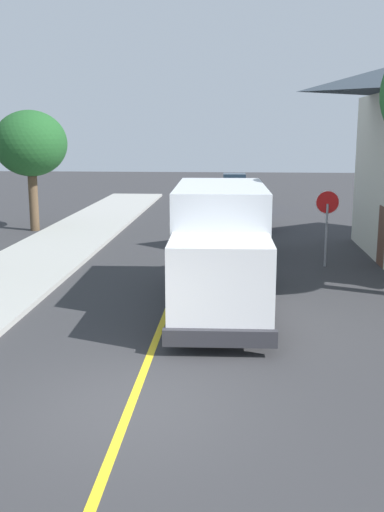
% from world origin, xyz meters
% --- Properties ---
extents(ground_plane, '(120.00, 120.00, 0.00)m').
position_xyz_m(ground_plane, '(0.00, 0.00, 0.00)').
color(ground_plane, '#303033').
extents(centre_line_yellow, '(0.16, 56.00, 0.01)m').
position_xyz_m(centre_line_yellow, '(0.00, 10.00, 0.00)').
color(centre_line_yellow, gold).
rests_on(centre_line_yellow, ground).
extents(box_truck, '(2.60, 7.24, 3.20)m').
position_xyz_m(box_truck, '(1.37, 6.39, 1.77)').
color(box_truck, silver).
rests_on(box_truck, ground).
extents(parked_car_near, '(1.93, 4.45, 1.67)m').
position_xyz_m(parked_car_near, '(1.62, 13.70, 0.79)').
color(parked_car_near, silver).
rests_on(parked_car_near, ground).
extents(parked_car_mid, '(1.83, 4.41, 1.67)m').
position_xyz_m(parked_car_mid, '(2.18, 19.93, 0.79)').
color(parked_car_mid, black).
rests_on(parked_car_mid, ground).
extents(parked_car_far, '(1.85, 4.42, 1.67)m').
position_xyz_m(parked_car_far, '(2.21, 26.53, 0.79)').
color(parked_car_far, '#2D4793').
rests_on(parked_car_far, ground).
extents(parked_car_furthest, '(1.89, 4.43, 1.67)m').
position_xyz_m(parked_car_furthest, '(1.65, 33.65, 0.79)').
color(parked_car_furthest, '#4C564C').
rests_on(parked_car_furthest, ground).
extents(stop_sign, '(0.80, 0.10, 2.65)m').
position_xyz_m(stop_sign, '(4.91, 11.43, 1.86)').
color(stop_sign, gray).
rests_on(stop_sign, ground).
extents(street_tree_down_block, '(3.37, 3.37, 5.60)m').
position_xyz_m(street_tree_down_block, '(-7.77, 18.21, 4.05)').
color(street_tree_down_block, brown).
rests_on(street_tree_down_block, ground).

